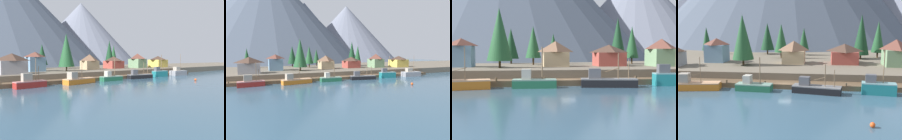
# 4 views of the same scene
# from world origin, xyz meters

# --- Properties ---
(ground_plane) EXTENTS (400.00, 400.00, 1.00)m
(ground_plane) POSITION_xyz_m (0.00, 20.00, -0.50)
(ground_plane) COLOR #335166
(dock) EXTENTS (80.00, 4.00, 1.60)m
(dock) POSITION_xyz_m (0.00, 1.99, 0.50)
(dock) COLOR brown
(dock) RESTS_ON ground_plane
(shoreline_bank) EXTENTS (400.00, 56.00, 2.50)m
(shoreline_bank) POSITION_xyz_m (0.00, 32.00, 1.25)
(shoreline_bank) COLOR #665B4C
(shoreline_bank) RESTS_ON ground_plane
(fishing_boat_orange) EXTENTS (9.40, 4.00, 6.56)m
(fishing_boat_orange) POSITION_xyz_m (-17.68, -2.21, 1.02)
(fishing_boat_orange) COLOR #CC6B1E
(fishing_boat_orange) RESTS_ON ground_plane
(fishing_boat_green) EXTENTS (7.13, 2.94, 6.59)m
(fishing_boat_green) POSITION_xyz_m (-5.97, -1.58, 0.95)
(fishing_boat_green) COLOR #1E5B3D
(fishing_boat_green) RESTS_ON ground_plane
(fishing_boat_black) EXTENTS (9.39, 3.98, 5.58)m
(fishing_boat_black) POSITION_xyz_m (6.12, -2.08, 0.91)
(fishing_boat_black) COLOR black
(fishing_boat_black) RESTS_ON ground_plane
(fishing_boat_teal) EXTENTS (6.33, 2.98, 8.23)m
(fishing_boat_teal) POSITION_xyz_m (17.60, -1.59, 1.33)
(fishing_boat_teal) COLOR #196B70
(fishing_boat_teal) RESTS_ON ground_plane
(house_blue) EXTENTS (5.47, 5.73, 6.45)m
(house_blue) POSITION_xyz_m (-21.48, 18.98, 5.79)
(house_blue) COLOR #6689A8
(house_blue) RESTS_ON shoreline_bank
(house_tan) EXTENTS (6.08, 5.51, 5.93)m
(house_tan) POSITION_xyz_m (-0.16, 18.70, 5.53)
(house_tan) COLOR tan
(house_tan) RESTS_ON shoreline_bank
(house_green) EXTENTS (5.93, 6.84, 6.61)m
(house_green) POSITION_xyz_m (25.45, 17.29, 5.88)
(house_green) COLOR #6B8E66
(house_green) RESTS_ON shoreline_bank
(house_red) EXTENTS (7.13, 6.86, 5.19)m
(house_red) POSITION_xyz_m (13.11, 19.78, 5.16)
(house_red) COLOR #9E4238
(house_red) RESTS_ON shoreline_bank
(conifer_near_left) EXTENTS (3.96, 3.96, 11.07)m
(conifer_near_left) POSITION_xyz_m (24.14, 32.96, 8.86)
(conifer_near_left) COLOR #4C3823
(conifer_near_left) RESTS_ON shoreline_bank
(conifer_near_right) EXTENTS (3.46, 3.46, 9.02)m
(conifer_near_right) POSITION_xyz_m (1.18, 37.30, 7.87)
(conifer_near_right) COLOR #4C3823
(conifer_near_right) RESTS_ON shoreline_bank
(conifer_mid_left) EXTENTS (4.12, 4.12, 10.36)m
(conifer_mid_left) POSITION_xyz_m (-5.08, 28.70, 8.58)
(conifer_mid_left) COLOR #4C3823
(conifer_mid_left) RESTS_ON shoreline_bank
(conifer_mid_right) EXTENTS (4.62, 4.62, 10.53)m
(conifer_mid_right) POSITION_xyz_m (-11.38, 38.66, 8.49)
(conifer_mid_right) COLOR #4C3823
(conifer_mid_right) RESTS_ON shoreline_bank
(conifer_back_left) EXTENTS (5.41, 5.41, 12.68)m
(conifer_back_left) POSITION_xyz_m (-12.59, 14.12, 9.57)
(conifer_back_left) COLOR #4C3823
(conifer_back_left) RESTS_ON shoreline_bank
(conifer_back_right) EXTENTS (3.36, 3.36, 9.16)m
(conifer_back_right) POSITION_xyz_m (-32.48, 37.17, 7.70)
(conifer_back_right) COLOR #4C3823
(conifer_back_right) RESTS_ON shoreline_bank
(conifer_centre) EXTENTS (4.75, 4.75, 13.03)m
(conifer_centre) POSITION_xyz_m (18.64, 29.59, 9.66)
(conifer_centre) COLOR #4C3823
(conifer_centre) RESTS_ON shoreline_bank
(channel_buoy) EXTENTS (0.70, 0.70, 0.70)m
(channel_buoy) POSITION_xyz_m (13.77, -18.04, 0.35)
(channel_buoy) COLOR #E04C19
(channel_buoy) RESTS_ON ground_plane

